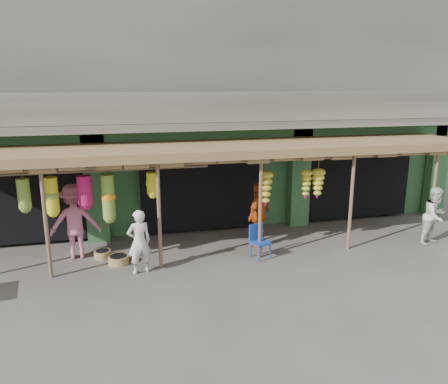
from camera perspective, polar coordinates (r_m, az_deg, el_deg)
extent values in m
plane|color=#514C47|center=(11.22, -0.60, -8.58)|extent=(80.00, 80.00, 0.00)
cube|color=gray|center=(15.29, -5.14, 16.53)|extent=(16.00, 6.00, 4.00)
cube|color=#2D6033|center=(15.67, -4.95, 3.61)|extent=(16.00, 5.70, 3.00)
cube|color=gray|center=(12.03, -2.46, 8.69)|extent=(16.00, 0.90, 0.22)
cube|color=gray|center=(11.60, -2.09, 10.98)|extent=(16.00, 0.10, 0.80)
cube|color=#2D6033|center=(12.45, -2.81, 7.25)|extent=(16.00, 0.35, 0.35)
cube|color=yellow|center=(12.44, -26.07, 5.38)|extent=(1.70, 0.06, 0.55)
cube|color=#B21414|center=(12.40, -26.10, 5.36)|extent=(1.30, 0.02, 0.30)
cube|color=black|center=(13.67, -24.59, 0.21)|extent=(3.60, 2.00, 2.50)
cube|color=black|center=(13.62, -3.51, 1.42)|extent=(3.60, 2.00, 2.50)
cube|color=black|center=(15.31, 15.24, 2.35)|extent=(3.60, 2.00, 2.50)
cube|color=#2D6033|center=(12.47, -16.39, 0.40)|extent=(0.60, 0.35, 3.00)
cube|color=#2D6033|center=(13.57, 9.79, 1.84)|extent=(0.60, 0.35, 3.00)
cube|color=#2D6033|center=(16.15, 25.97, 2.55)|extent=(0.60, 0.35, 3.00)
cylinder|color=brown|center=(10.46, -22.24, -3.79)|extent=(0.09, 0.09, 2.60)
cylinder|color=brown|center=(10.37, -8.46, -3.02)|extent=(0.09, 0.09, 2.60)
cylinder|color=brown|center=(10.87, 4.77, -2.12)|extent=(0.09, 0.09, 2.60)
cylinder|color=brown|center=(11.89, 16.28, -1.24)|extent=(0.09, 0.09, 2.60)
cylinder|color=brown|center=(13.30, 25.66, -0.49)|extent=(0.09, 0.09, 2.60)
cylinder|color=brown|center=(10.27, -1.73, 3.85)|extent=(12.90, 0.08, 0.08)
cylinder|color=brown|center=(10.49, -17.07, 2.62)|extent=(5.50, 0.06, 0.06)
cube|color=brown|center=(11.36, -1.68, 5.75)|extent=(14.00, 2.70, 0.22)
cylinder|color=#1A3FAB|center=(10.94, 4.58, -8.13)|extent=(0.04, 0.04, 0.39)
cylinder|color=#1A3FAB|center=(11.14, 6.04, -7.74)|extent=(0.04, 0.04, 0.39)
cylinder|color=#1A3FAB|center=(11.20, 3.48, -7.57)|extent=(0.04, 0.04, 0.39)
cylinder|color=#1A3FAB|center=(11.40, 4.93, -7.20)|extent=(0.04, 0.04, 0.39)
cube|color=#1A3FAB|center=(11.09, 4.78, -6.62)|extent=(0.52, 0.52, 0.05)
cube|color=#1A3FAB|center=(11.16, 4.19, -5.20)|extent=(0.40, 0.17, 0.44)
cylinder|color=#8C5F3F|center=(11.15, -13.60, -8.60)|extent=(0.63, 0.63, 0.19)
cylinder|color=olive|center=(11.60, -15.57, -7.84)|extent=(0.50, 0.50, 0.19)
imported|color=silver|center=(10.31, -11.02, -6.39)|extent=(0.63, 0.49, 1.53)
imported|color=silver|center=(13.24, 25.84, -2.82)|extent=(0.94, 0.84, 1.60)
imported|color=#C14C12|center=(11.79, 4.58, -2.95)|extent=(1.05, 1.02, 1.76)
imported|color=#C36786|center=(11.56, -18.88, -3.64)|extent=(1.25, 0.74, 1.91)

